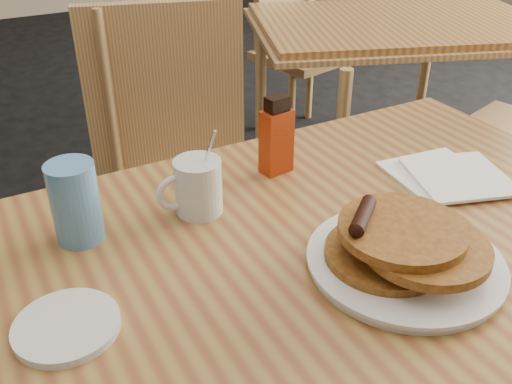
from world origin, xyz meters
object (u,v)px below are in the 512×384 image
(neighbor_table, at_px, (399,31))
(pancake_plate, at_px, (405,251))
(chair_neighbor_far, at_px, (294,33))
(main_table, at_px, (330,258))
(chair_main_far, at_px, (183,153))
(blue_tumbler, at_px, (75,202))
(syrup_bottle, at_px, (276,138))
(coffee_mug, at_px, (197,186))

(neighbor_table, bearing_deg, pancake_plate, -131.08)
(chair_neighbor_far, bearing_deg, main_table, -134.12)
(chair_main_far, distance_m, blue_tumbler, 0.69)
(syrup_bottle, bearing_deg, main_table, -106.41)
(pancake_plate, relative_size, syrup_bottle, 1.90)
(pancake_plate, relative_size, blue_tumbler, 2.19)
(main_table, bearing_deg, chair_neighbor_far, 59.28)
(neighbor_table, distance_m, coffee_mug, 1.50)
(chair_main_far, xyz_separation_m, coffee_mug, (-0.18, -0.54, 0.22))
(blue_tumbler, bearing_deg, chair_main_far, 53.82)
(chair_main_far, xyz_separation_m, blue_tumbler, (-0.38, -0.52, 0.24))
(coffee_mug, bearing_deg, main_table, -68.96)
(pancake_plate, distance_m, blue_tumbler, 0.52)
(neighbor_table, distance_m, chair_main_far, 1.09)
(pancake_plate, height_order, coffee_mug, coffee_mug)
(neighbor_table, distance_m, blue_tumbler, 1.66)
(neighbor_table, relative_size, chair_neighbor_far, 1.49)
(chair_neighbor_far, bearing_deg, chair_main_far, -147.50)
(neighbor_table, bearing_deg, chair_neighbor_far, 89.36)
(chair_main_far, height_order, blue_tumbler, chair_main_far)
(blue_tumbler, bearing_deg, main_table, -28.96)
(pancake_plate, xyz_separation_m, blue_tumbler, (-0.41, 0.31, 0.04))
(main_table, xyz_separation_m, blue_tumbler, (-0.36, 0.20, 0.11))
(main_table, xyz_separation_m, chair_neighbor_far, (1.07, 1.80, -0.19))
(chair_neighbor_far, bearing_deg, blue_tumbler, -145.11)
(neighbor_table, distance_m, chair_neighbor_far, 0.78)
(chair_neighbor_far, distance_m, pancake_plate, 2.19)
(main_table, distance_m, neighbor_table, 1.49)
(main_table, xyz_separation_m, coffee_mug, (-0.16, 0.18, 0.09))
(chair_main_far, bearing_deg, pancake_plate, -71.70)
(neighbor_table, height_order, coffee_mug, coffee_mug)
(coffee_mug, distance_m, blue_tumbler, 0.20)
(chair_neighbor_far, bearing_deg, coffee_mug, -140.56)
(pancake_plate, distance_m, syrup_bottle, 0.36)
(neighbor_table, relative_size, blue_tumbler, 9.60)
(neighbor_table, relative_size, coffee_mug, 8.41)
(main_table, height_order, pancake_plate, pancake_plate)
(chair_main_far, bearing_deg, blue_tumbler, -109.59)
(main_table, relative_size, coffee_mug, 7.85)
(chair_neighbor_far, height_order, blue_tumbler, blue_tumbler)
(pancake_plate, bearing_deg, blue_tumbler, 142.41)
(chair_neighbor_far, height_order, pancake_plate, chair_neighbor_far)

